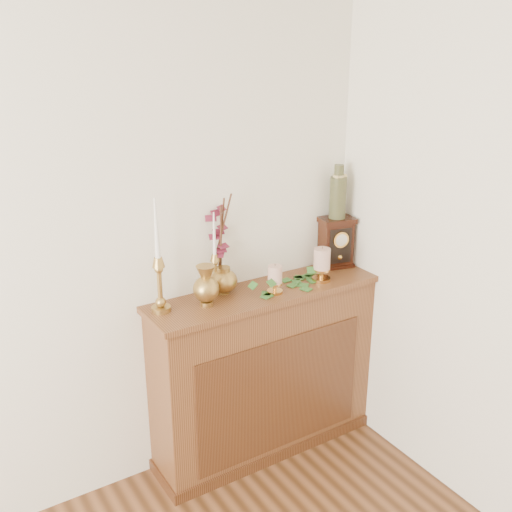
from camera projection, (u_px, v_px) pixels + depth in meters
console_shelf at (265, 376)px, 3.15m from camera, size 1.24×0.34×0.93m
candlestick_left at (159, 276)px, 2.68m from camera, size 0.09×0.09×0.53m
candlestick_center at (215, 267)px, 2.89m from camera, size 0.07×0.07×0.41m
bud_vase at (206, 286)px, 2.77m from camera, size 0.12×0.12×0.20m
ginger_jar at (219, 247)px, 2.89m from camera, size 0.21×0.22×0.51m
pillar_candle_left at (275, 278)px, 2.91m from camera, size 0.08×0.08×0.15m
pillar_candle_right at (322, 263)px, 3.05m from camera, size 0.10×0.10×0.19m
ivy_garland at (279, 289)px, 2.96m from camera, size 0.44×0.21×0.09m
mantel_clock at (336, 243)px, 3.24m from camera, size 0.21×0.16×0.27m
ceramic_vase at (338, 194)px, 3.15m from camera, size 0.09×0.09×0.29m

